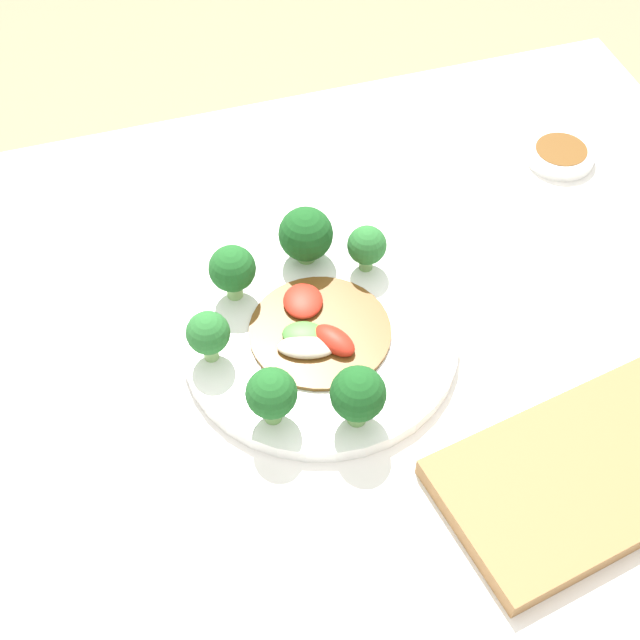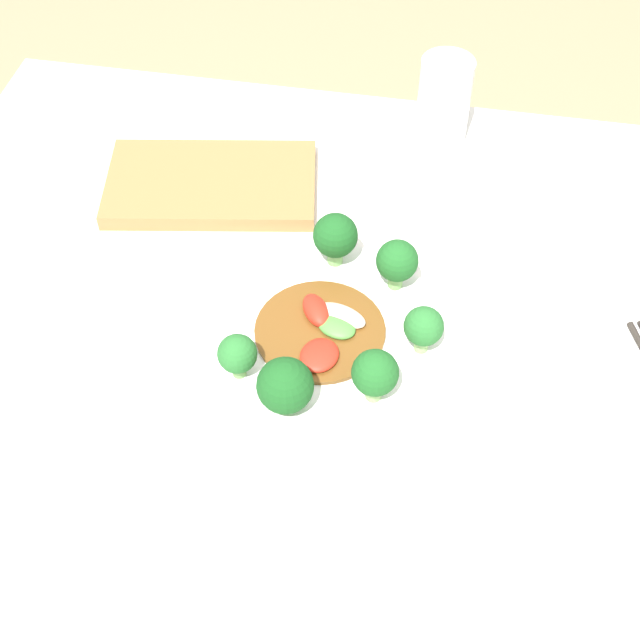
# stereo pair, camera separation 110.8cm
# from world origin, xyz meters

# --- Properties ---
(table) EXTENTS (1.05, 0.83, 0.77)m
(table) POSITION_xyz_m (0.00, 0.00, 0.38)
(table) COLOR silver
(table) RESTS_ON ground_plane
(plate) EXTENTS (0.27, 0.27, 0.02)m
(plate) POSITION_xyz_m (0.01, 0.03, 0.78)
(plate) COLOR white
(plate) RESTS_ON table
(broccoli_west) EXTENTS (0.04, 0.04, 0.06)m
(broccoli_west) POSITION_xyz_m (-0.10, 0.03, 0.82)
(broccoli_west) COLOR #89B76B
(broccoli_west) RESTS_ON plate
(broccoli_northeast) EXTENTS (0.04, 0.04, 0.05)m
(broccoli_northeast) POSITION_xyz_m (0.08, 0.10, 0.82)
(broccoli_northeast) COLOR #70A356
(broccoli_northeast) RESTS_ON plate
(broccoli_south) EXTENTS (0.05, 0.05, 0.07)m
(broccoli_south) POSITION_xyz_m (0.01, -0.08, 0.82)
(broccoli_south) COLOR #70A356
(broccoli_south) RESTS_ON plate
(broccoli_northwest) EXTENTS (0.05, 0.05, 0.06)m
(broccoli_northwest) POSITION_xyz_m (-0.06, 0.10, 0.82)
(broccoli_northwest) COLOR #89B76B
(broccoli_northwest) RESTS_ON plate
(broccoli_north) EXTENTS (0.06, 0.06, 0.06)m
(broccoli_north) POSITION_xyz_m (0.02, 0.13, 0.82)
(broccoli_north) COLOR #70A356
(broccoli_north) RESTS_ON plate
(broccoli_southwest) EXTENTS (0.05, 0.05, 0.06)m
(broccoli_southwest) POSITION_xyz_m (-0.06, -0.05, 0.82)
(broccoli_southwest) COLOR #70A356
(broccoli_southwest) RESTS_ON plate
(stirfry_center) EXTENTS (0.14, 0.14, 0.02)m
(stirfry_center) POSITION_xyz_m (0.00, 0.03, 0.79)
(stirfry_center) COLOR brown
(stirfry_center) RESTS_ON plate
(sauce_dish) EXTENTS (0.08, 0.08, 0.02)m
(sauce_dish) POSITION_xyz_m (0.36, 0.21, 0.78)
(sauce_dish) COLOR white
(sauce_dish) RESTS_ON table
(cutting_board) EXTENTS (0.28, 0.19, 0.02)m
(cutting_board) POSITION_xyz_m (0.18, -0.19, 0.78)
(cutting_board) COLOR olive
(cutting_board) RESTS_ON table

